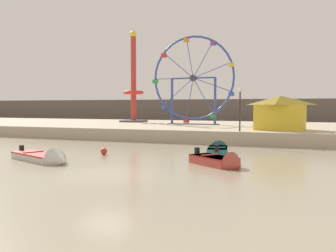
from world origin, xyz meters
name	(u,v)px	position (x,y,z in m)	size (l,w,h in m)	color
ground_plane	(106,174)	(0.00, 0.00, 0.00)	(240.00, 240.00, 0.00)	gray
quay_promenade	(226,130)	(0.00, 26.11, 0.56)	(110.00, 22.03, 1.12)	#B7A88E
distant_town_skyline	(258,112)	(0.00, 50.53, 2.20)	(140.00, 3.00, 4.40)	#564C47
motorboat_faded_red	(221,162)	(4.60, 4.13, 0.26)	(3.67, 3.21, 1.24)	#B24238
motorboat_pale_grey	(46,158)	(-5.16, 2.08, 0.23)	(5.29, 3.33, 1.38)	silver
motorboat_teal_painted	(218,150)	(3.21, 9.17, 0.28)	(1.88, 3.88, 1.17)	teal
ferris_wheel_blue_frame	(193,80)	(-3.90, 26.16, 6.20)	(9.79, 1.20, 10.11)	#334CA8
drop_tower_red_tower	(134,87)	(-13.07, 29.37, 5.67)	(2.80, 2.80, 11.86)	#BC332D
carnival_booth_yellow_awning	(280,112)	(6.34, 19.27, 2.68)	(4.70, 4.09, 3.01)	yellow
promenade_lamp_near	(240,103)	(3.40, 15.83, 3.48)	(0.32, 0.32, 3.57)	#2D2D33
mooring_buoy_orange	(104,151)	(-3.81, 6.20, 0.22)	(0.44, 0.44, 0.44)	red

